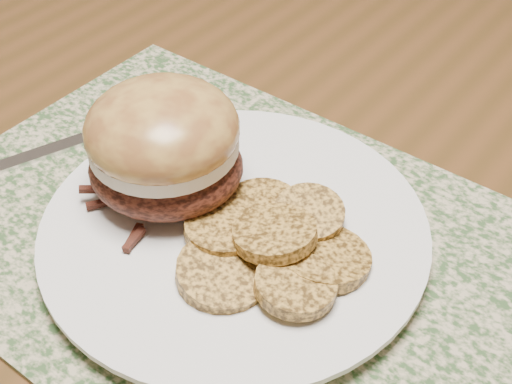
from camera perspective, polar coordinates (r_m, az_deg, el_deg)
dining_table at (r=0.71m, az=19.35°, el=-0.83°), size 1.50×0.90×0.75m
placemat at (r=0.52m, az=-2.78°, el=-3.52°), size 0.45×0.33×0.00m
dinner_plate at (r=0.51m, az=-1.73°, el=-3.23°), size 0.26×0.26×0.02m
pork_sandwich at (r=0.51m, az=-7.39°, el=3.76°), size 0.14×0.13×0.09m
roasted_potatoes at (r=0.48m, az=1.38°, el=-4.17°), size 0.15×0.14×0.04m
fork at (r=0.61m, az=-15.33°, el=3.51°), size 0.08×0.16×0.00m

